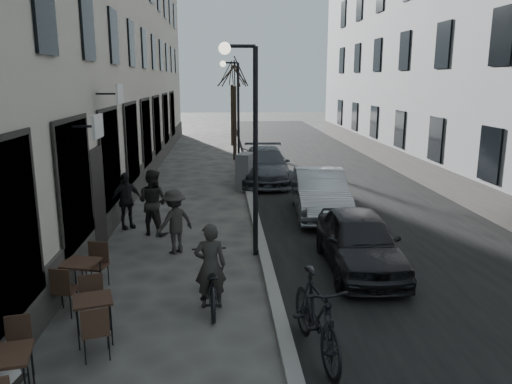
{
  "coord_description": "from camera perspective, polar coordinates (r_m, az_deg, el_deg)",
  "views": [
    {
      "loc": [
        -0.79,
        -5.74,
        4.28
      ],
      "look_at": [
        -0.05,
        5.12,
        1.8
      ],
      "focal_mm": 35.0,
      "sensor_mm": 36.0,
      "label": 1
    }
  ],
  "objects": [
    {
      "name": "bistro_set_c",
      "position": [
        10.48,
        -19.38,
        -9.14
      ],
      "size": [
        0.79,
        1.66,
        0.95
      ],
      "rotation": [
        0.0,
        0.0,
        -0.23
      ],
      "color": "black",
      "rests_on": "ground"
    },
    {
      "name": "cyclist_rider",
      "position": [
        9.55,
        -5.25,
        -8.39
      ],
      "size": [
        0.63,
        0.44,
        1.66
      ],
      "primitive_type": "imported",
      "rotation": [
        0.0,
        0.0,
        3.21
      ],
      "color": "#2B2825",
      "rests_on": "ground"
    },
    {
      "name": "pedestrian_near",
      "position": [
        14.17,
        -11.72,
        -1.15
      ],
      "size": [
        1.12,
        1.03,
        1.85
      ],
      "primitive_type": "imported",
      "rotation": [
        0.0,
        0.0,
        2.68
      ],
      "color": "black",
      "rests_on": "ground"
    },
    {
      "name": "pedestrian_far",
      "position": [
        14.92,
        -14.65,
        -0.97
      ],
      "size": [
        1.03,
        0.88,
        1.66
      ],
      "primitive_type": "imported",
      "rotation": [
        0.0,
        0.0,
        0.6
      ],
      "color": "black",
      "rests_on": "ground"
    },
    {
      "name": "moped",
      "position": [
        8.05,
        6.91,
        -13.92
      ],
      "size": [
        0.91,
        2.29,
        1.34
      ],
      "primitive_type": "imported",
      "rotation": [
        0.0,
        0.0,
        0.13
      ],
      "color": "black",
      "rests_on": "ground"
    },
    {
      "name": "tree_near",
      "position": [
        26.75,
        -2.51,
        13.63
      ],
      "size": [
        2.4,
        2.4,
        5.7
      ],
      "color": "black",
      "rests_on": "ground"
    },
    {
      "name": "streetlamp_near",
      "position": [
        11.81,
        -0.9,
        7.39
      ],
      "size": [
        0.9,
        0.28,
        5.09
      ],
      "color": "black",
      "rests_on": "ground"
    },
    {
      "name": "kerb",
      "position": [
        22.17,
        -1.28,
        1.84
      ],
      "size": [
        0.25,
        60.0,
        0.12
      ],
      "primitive_type": "cube",
      "color": "gray",
      "rests_on": "ground"
    },
    {
      "name": "car_mid",
      "position": [
        16.03,
        7.31,
        -0.1
      ],
      "size": [
        1.86,
        4.5,
        1.45
      ],
      "primitive_type": "imported",
      "rotation": [
        0.0,
        0.0,
        -0.07
      ],
      "color": "#96989E",
      "rests_on": "ground"
    },
    {
      "name": "utility_cabinet",
      "position": [
        19.56,
        -1.24,
        2.33
      ],
      "size": [
        0.81,
        1.08,
        1.44
      ],
      "primitive_type": "cube",
      "rotation": [
        0.0,
        0.0,
        -0.33
      ],
      "color": "#5C5C5E",
      "rests_on": "ground"
    },
    {
      "name": "road",
      "position": [
        22.64,
        7.99,
        1.8
      ],
      "size": [
        7.3,
        60.0,
        0.0
      ],
      "primitive_type": "cube",
      "color": "black",
      "rests_on": "ground"
    },
    {
      "name": "sign_board",
      "position": [
        8.23,
        -27.05,
        -16.91
      ],
      "size": [
        0.4,
        0.59,
        0.96
      ],
      "rotation": [
        0.0,
        0.0,
        -0.15
      ],
      "color": "black",
      "rests_on": "ground"
    },
    {
      "name": "bicycle",
      "position": [
        9.67,
        -5.21,
        -10.17
      ],
      "size": [
        0.8,
        1.97,
        1.02
      ],
      "primitive_type": "imported",
      "rotation": [
        0.0,
        0.0,
        3.21
      ],
      "color": "black",
      "rests_on": "ground"
    },
    {
      "name": "car_far",
      "position": [
        21.05,
        1.02,
        3.07
      ],
      "size": [
        2.2,
        5.01,
        1.43
      ],
      "primitive_type": "imported",
      "rotation": [
        0.0,
        0.0,
        -0.04
      ],
      "color": "#3E4249",
      "rests_on": "ground"
    },
    {
      "name": "bistro_set_b",
      "position": [
        8.92,
        -18.05,
        -13.21
      ],
      "size": [
        0.82,
        1.56,
        0.89
      ],
      "rotation": [
        0.0,
        0.0,
        0.29
      ],
      "color": "black",
      "rests_on": "ground"
    },
    {
      "name": "car_near",
      "position": [
        11.65,
        11.73,
        -5.47
      ],
      "size": [
        1.72,
        4.01,
        1.35
      ],
      "primitive_type": "imported",
      "rotation": [
        0.0,
        0.0,
        -0.03
      ],
      "color": "black",
      "rests_on": "ground"
    },
    {
      "name": "streetlamp_far",
      "position": [
        23.78,
        -2.46,
        10.11
      ],
      "size": [
        0.9,
        0.28,
        5.09
      ],
      "color": "black",
      "rests_on": "ground"
    },
    {
      "name": "pedestrian_mid",
      "position": [
        12.58,
        -9.29,
        -3.36
      ],
      "size": [
        1.19,
        1.13,
        1.62
      ],
      "primitive_type": "imported",
      "rotation": [
        0.0,
        0.0,
        3.83
      ],
      "color": "#2A2825",
      "rests_on": "ground"
    },
    {
      "name": "bistro_set_a",
      "position": [
        7.62,
        -26.73,
        -18.36
      ],
      "size": [
        0.8,
        1.71,
        0.98
      ],
      "rotation": [
        0.0,
        0.0,
        0.21
      ],
      "color": "black",
      "rests_on": "ground"
    },
    {
      "name": "tree_far",
      "position": [
        32.75,
        -2.78,
        13.47
      ],
      "size": [
        2.4,
        2.4,
        5.7
      ],
      "color": "black",
      "rests_on": "ground"
    }
  ]
}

